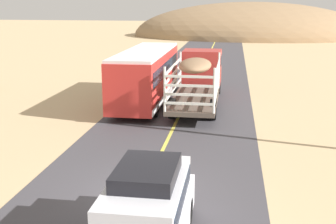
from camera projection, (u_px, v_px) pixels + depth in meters
name	position (u px, v px, depth m)	size (l,w,h in m)	color
ground_plane	(142.00, 194.00, 14.27)	(240.00, 240.00, 0.00)	tan
road_surface	(142.00, 194.00, 14.27)	(8.00, 120.00, 0.02)	#423F44
road_centre_line	(142.00, 193.00, 14.26)	(0.16, 117.60, 0.00)	#D8CC4C
suv_near	(148.00, 209.00, 10.76)	(1.90, 4.62, 2.29)	silver
livestock_truck	(200.00, 72.00, 27.13)	(2.53, 9.70, 3.02)	#B2332D
bus	(146.00, 75.00, 26.49)	(2.54, 10.00, 3.21)	red
distant_hill	(250.00, 36.00, 76.11)	(40.77, 25.02, 11.69)	#957553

